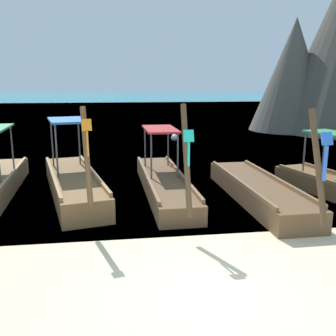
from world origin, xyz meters
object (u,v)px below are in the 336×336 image
at_px(longtail_boat_turquoise_ribbon, 164,182).
at_px(longtail_boat_blue_ribbon, 258,191).
at_px(mooring_buoy_near, 174,138).
at_px(longtail_boat_orange_ribbon, 73,183).

xyz_separation_m(longtail_boat_turquoise_ribbon, longtail_boat_blue_ribbon, (2.46, -1.12, -0.04)).
distance_m(longtail_boat_blue_ribbon, mooring_buoy_near, 11.16).
bearing_deg(mooring_buoy_near, longtail_boat_turquoise_ribbon, -100.60).
distance_m(longtail_boat_turquoise_ribbon, mooring_buoy_near, 10.21).
bearing_deg(longtail_boat_turquoise_ribbon, mooring_buoy_near, 79.40).
height_order(longtail_boat_turquoise_ribbon, longtail_boat_blue_ribbon, longtail_boat_turquoise_ribbon).
bearing_deg(longtail_boat_blue_ribbon, mooring_buoy_near, 92.97).
xyz_separation_m(longtail_boat_blue_ribbon, mooring_buoy_near, (-0.58, 11.15, -0.09)).
relative_size(longtail_boat_orange_ribbon, longtail_boat_turquoise_ribbon, 0.90).
bearing_deg(longtail_boat_blue_ribbon, longtail_boat_turquoise_ribbon, 155.57).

